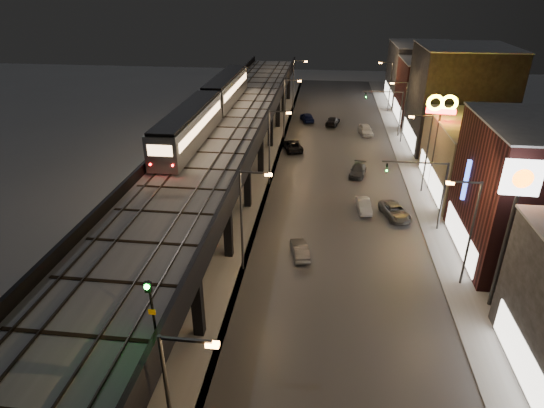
{
  "coord_description": "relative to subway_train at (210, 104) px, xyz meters",
  "views": [
    {
      "loc": [
        5.55,
        -18.53,
        21.95
      ],
      "look_at": [
        1.45,
        15.66,
        5.0
      ],
      "focal_mm": 30.0,
      "sensor_mm": 36.0,
      "label": 1
    }
  ],
  "objects": [
    {
      "name": "road_surface",
      "position": [
        16.0,
        -0.28,
        -8.37
      ],
      "size": [
        17.0,
        120.0,
        0.06
      ],
      "primitive_type": "cube",
      "color": "#46474D",
      "rests_on": "ground"
    },
    {
      "name": "ground",
      "position": [
        8.5,
        -35.28,
        -8.4
      ],
      "size": [
        220.0,
        220.0,
        0.0
      ],
      "primitive_type": "plane",
      "color": "silver"
    },
    {
      "name": "car_onc_dark",
      "position": [
        21.67,
        -11.06,
        -7.76
      ],
      "size": [
        3.35,
        5.03,
        1.28
      ],
      "primitive_type": "imported",
      "rotation": [
        0.0,
        0.0,
        0.29
      ],
      "color": "slate",
      "rests_on": "ground"
    },
    {
      "name": "streetlight_left_2",
      "position": [
        8.07,
        -4.28,
        -3.17
      ],
      "size": [
        2.57,
        0.28,
        9.0
      ],
      "color": "#38383A",
      "rests_on": "ground"
    },
    {
      "name": "elevated_viaduct",
      "position": [
        2.5,
        -3.44,
        -2.79
      ],
      "size": [
        9.0,
        100.0,
        6.3
      ],
      "color": "black",
      "rests_on": "ground"
    },
    {
      "name": "streetlight_right_1",
      "position": [
        25.23,
        -22.28,
        -3.17
      ],
      "size": [
        2.56,
        0.28,
        9.0
      ],
      "color": "#38383A",
      "rests_on": "ground"
    },
    {
      "name": "car_mid_dark",
      "position": [
        15.31,
        21.66,
        -7.74
      ],
      "size": [
        2.68,
        4.83,
        1.32
      ],
      "primitive_type": "imported",
      "rotation": [
        0.0,
        0.0,
        2.95
      ],
      "color": "black",
      "rests_on": "ground"
    },
    {
      "name": "car_onc_white",
      "position": [
        18.44,
        -0.23,
        -7.77
      ],
      "size": [
        2.57,
        4.6,
        1.26
      ],
      "primitive_type": "imported",
      "rotation": [
        0.0,
        0.0,
        -0.2
      ],
      "color": "#31343A",
      "rests_on": "ground"
    },
    {
      "name": "traffic_light_rig_a",
      "position": [
        24.34,
        -13.28,
        -3.91
      ],
      "size": [
        6.1,
        0.34,
        7.0
      ],
      "color": "#38383A",
      "rests_on": "ground"
    },
    {
      "name": "traffic_light_rig_b",
      "position": [
        24.34,
        16.72,
        -3.91
      ],
      "size": [
        6.1,
        0.34,
        7.0
      ],
      "color": "#38383A",
      "rests_on": "ground"
    },
    {
      "name": "streetlight_left_4",
      "position": [
        8.07,
        31.72,
        -3.17
      ],
      "size": [
        2.57,
        0.28,
        9.0
      ],
      "color": "#38383A",
      "rests_on": "ground"
    },
    {
      "name": "sign_mcdonalds",
      "position": [
        26.5,
        -3.25,
        0.7
      ],
      "size": [
        3.28,
        0.6,
        11.02
      ],
      "color": "#38383A",
      "rests_on": "ground"
    },
    {
      "name": "rail_signal",
      "position": [
        6.4,
        -37.64,
        0.37
      ],
      "size": [
        0.35,
        0.43,
        3.04
      ],
      "color": "black",
      "rests_on": "viaduct_trackbed"
    },
    {
      "name": "building_c",
      "position": [
        32.49,
        -3.28,
        -4.33
      ],
      "size": [
        12.2,
        15.2,
        8.16
      ],
      "color": "#807258",
      "rests_on": "ground"
    },
    {
      "name": "streetlight_left_0",
      "position": [
        8.07,
        -40.28,
        -3.17
      ],
      "size": [
        2.57,
        0.28,
        9.0
      ],
      "color": "#38383A",
      "rests_on": "ground"
    },
    {
      "name": "viaduct_trackbed",
      "position": [
        2.49,
        -3.31,
        -2.02
      ],
      "size": [
        8.4,
        100.0,
        0.32
      ],
      "color": "#B2B7C1",
      "rests_on": "elevated_viaduct"
    },
    {
      "name": "sign_citgo",
      "position": [
        27.0,
        -24.81,
        0.59
      ],
      "size": [
        2.45,
        0.39,
        11.65
      ],
      "color": "#38383A",
      "rests_on": "ground"
    },
    {
      "name": "car_onc_red",
      "position": [
        20.49,
        16.99,
        -7.64
      ],
      "size": [
        2.42,
        4.71,
        1.54
      ],
      "primitive_type": "imported",
      "rotation": [
        0.0,
        0.0,
        0.14
      ],
      "color": "silver",
      "rests_on": "ground"
    },
    {
      "name": "viaduct_parapet_streetside",
      "position": [
        6.85,
        -3.28,
        -1.55
      ],
      "size": [
        0.3,
        100.0,
        1.1
      ],
      "primitive_type": "cube",
      "color": "black",
      "rests_on": "elevated_viaduct"
    },
    {
      "name": "car_far_white",
      "position": [
        10.92,
        23.31,
        -7.65
      ],
      "size": [
        2.93,
        4.74,
        1.51
      ],
      "primitive_type": "imported",
      "rotation": [
        0.0,
        0.0,
        3.42
      ],
      "color": "#0D1544",
      "rests_on": "ground"
    },
    {
      "name": "viaduct_parapet_far",
      "position": [
        -1.85,
        -3.28,
        -1.55
      ],
      "size": [
        0.3,
        100.0,
        1.1
      ],
      "primitive_type": "cube",
      "color": "black",
      "rests_on": "elevated_viaduct"
    },
    {
      "name": "subway_train",
      "position": [
        0.0,
        0.0,
        0.0
      ],
      "size": [
        3.0,
        36.29,
        3.59
      ],
      "color": "gray",
      "rests_on": "viaduct_trackbed"
    },
    {
      "name": "sidewalk_right",
      "position": [
        26.0,
        -0.28,
        -8.33
      ],
      "size": [
        4.0,
        120.0,
        0.14
      ],
      "primitive_type": "cube",
      "color": "#9FA1A8",
      "rests_on": "ground"
    },
    {
      "name": "streetlight_left_1",
      "position": [
        8.07,
        -22.28,
        -3.17
      ],
      "size": [
        2.57,
        0.28,
        9.0
      ],
      "color": "#38383A",
      "rests_on": "ground"
    },
    {
      "name": "car_onc_silver",
      "position": [
        18.58,
        -10.08,
        -7.8
      ],
      "size": [
        1.65,
        3.8,
        1.21
      ],
      "primitive_type": "imported",
      "rotation": [
        0.0,
        0.0,
        0.1
      ],
      "color": "silver",
      "rests_on": "ground"
    },
    {
      "name": "sign_carwash",
      "position": [
        27.0,
        -16.23,
        -2.5
      ],
      "size": [
        1.61,
        0.35,
        8.37
      ],
      "color": "#38383A",
      "rests_on": "ground"
    },
    {
      "name": "streetlight_right_4",
      "position": [
        25.23,
        31.72,
        -3.17
      ],
      "size": [
        2.56,
        0.28,
        9.0
      ],
      "color": "#38383A",
      "rests_on": "ground"
    },
    {
      "name": "car_mid_silver",
      "position": [
        9.58,
        8.25,
        -7.71
      ],
      "size": [
        3.59,
        5.44,
        1.39
      ],
      "primitive_type": "imported",
      "rotation": [
        0.0,
        0.0,
        3.42
      ],
      "color": "black",
      "rests_on": "ground"
    },
    {
      "name": "building_f",
      "position": [
        32.49,
        40.72,
        -2.83
      ],
      "size": [
        12.2,
        16.2,
        11.16
      ],
      "color": "#3F3F43",
      "rests_on": "ground"
    },
    {
      "name": "streetlight_left_3",
      "position": [
        8.07,
        13.72,
        -3.17
      ],
      "size": [
        2.57,
        0.28,
        9.0
      ],
      "color": "#38383A",
      "rests_on": "ground"
    },
    {
      "name": "building_d",
      "position": [
        32.49,
        12.72,
        -1.33
      ],
      "size": [
        12.2,
        13.2,
        14.16
      ],
      "color": "#232326",
      "rests_on": "ground"
    },
    {
      "name": "under_viaduct_pavement",
      "position": [
        2.5,
        -0.28,
        -8.37
      ],
      "size": [
        11.0,
        120.0,
        0.06
      ],
      "primitive_type": "cube",
      "color": "#9FA1A8",
      "rests_on": "ground"
    },
    {
      "name": "car_near_white",
      "position": [
        12.42,
        -19.64,
        -7.78
      ],
      "size": [
        2.1,
        3.98,
        1.25
      ],
      "primitive_type": "imported",
      "rotation": [
        0.0,
        0.0,
        3.36
      ],
      "color": "#565759",
      "rests_on": "ground"
    },
    {
      "name": "streetlight_right_2",
      "position": [
        25.23,
        -4.28,
        -3.17
      ],
      "size": [
        2.56,
        0.28,
        9.0
      ],
      "color": "#38383A",
      "rests_on": "ground"
    },
    {
      "name": "streetlight_right_3",
      "position": [
        25.23,
        13.72,
        -3.17
      ],
      "size": [
        2.56,
        0.28,
        9.0
      ],
      "color": "#38383A",
      "rests_on": "ground"
    },
    {
      "name": "building_e",
      "position": [
        32.49,
        26.72,
        -3.33
      ],
      "size": [
        12.2,
        12.2,
        10.16
      ],
      "color": "#471C1C",
      "rests_on": "ground"
    }
  ]
}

